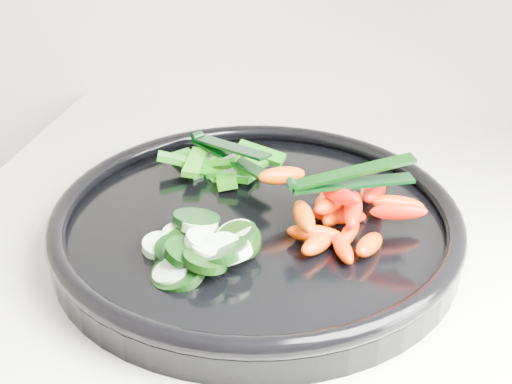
# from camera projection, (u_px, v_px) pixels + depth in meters

# --- Properties ---
(veggie_tray) EXTENTS (0.39, 0.39, 0.04)m
(veggie_tray) POSITION_uv_depth(u_px,v_px,m) (256.00, 225.00, 0.65)
(veggie_tray) COLOR black
(veggie_tray) RESTS_ON counter
(cucumber_pile) EXTENTS (0.12, 0.12, 0.04)m
(cucumber_pile) POSITION_uv_depth(u_px,v_px,m) (198.00, 246.00, 0.60)
(cucumber_pile) COLOR black
(cucumber_pile) RESTS_ON veggie_tray
(carrot_pile) EXTENTS (0.16, 0.15, 0.05)m
(carrot_pile) POSITION_uv_depth(u_px,v_px,m) (341.00, 211.00, 0.63)
(carrot_pile) COLOR #DA5100
(carrot_pile) RESTS_ON veggie_tray
(pepper_pile) EXTENTS (0.13, 0.09, 0.03)m
(pepper_pile) POSITION_uv_depth(u_px,v_px,m) (220.00, 166.00, 0.73)
(pepper_pile) COLOR #136509
(pepper_pile) RESTS_ON veggie_tray
(tong_carrot) EXTENTS (0.11, 0.06, 0.02)m
(tong_carrot) POSITION_uv_depth(u_px,v_px,m) (349.00, 178.00, 0.62)
(tong_carrot) COLOR black
(tong_carrot) RESTS_ON carrot_pile
(tong_pepper) EXTENTS (0.10, 0.08, 0.02)m
(tong_pepper) POSITION_uv_depth(u_px,v_px,m) (228.00, 151.00, 0.72)
(tong_pepper) COLOR black
(tong_pepper) RESTS_ON pepper_pile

